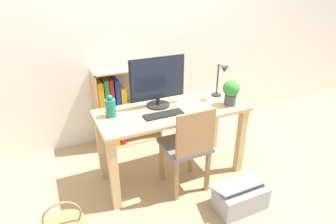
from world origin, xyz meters
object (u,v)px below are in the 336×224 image
desk_lamp (221,78)px  chair (188,145)px  storage_box (240,197)px  potted_plant (231,91)px  monitor (158,81)px  bookshelf (117,110)px  keyboard (164,114)px  vase (111,107)px

desk_lamp → chair: size_ratio=0.39×
chair → storage_box: bearing=-61.7°
desk_lamp → potted_plant: 0.21m
monitor → bookshelf: size_ratio=0.58×
keyboard → bookshelf: bookshelf is taller
keyboard → vase: 0.47m
potted_plant → monitor: bearing=156.9°
storage_box → monitor: bearing=117.1°
monitor → vase: size_ratio=2.65×
keyboard → desk_lamp: (0.69, 0.14, 0.20)m
chair → desk_lamp: bearing=23.9°
potted_plant → bookshelf: potted_plant is taller
monitor → storage_box: size_ratio=1.18×
potted_plant → chair: (-0.52, -0.13, -0.39)m
potted_plant → bookshelf: 1.36m
bookshelf → storage_box: 1.68m
chair → keyboard: bearing=121.2°
monitor → vase: monitor is taller
monitor → bookshelf: (-0.24, 0.68, -0.54)m
desk_lamp → vase: bearing=178.2°
storage_box → vase: bearing=138.5°
monitor → chair: (0.12, -0.41, -0.50)m
potted_plant → keyboard: bearing=175.2°
desk_lamp → bookshelf: (-0.89, 0.76, -0.49)m
monitor → potted_plant: (0.64, -0.27, -0.11)m
vase → chair: (0.58, -0.37, -0.34)m
monitor → desk_lamp: monitor is taller
monitor → keyboard: bearing=-99.3°
desk_lamp → storage_box: 1.14m
desk_lamp → bookshelf: desk_lamp is taller
desk_lamp → storage_box: bearing=-107.2°
potted_plant → bookshelf: size_ratio=0.27×
vase → bookshelf: vase is taller
monitor → storage_box: (0.42, -0.83, -0.87)m
monitor → vase: bearing=-175.1°
vase → monitor: bearing=4.9°
keyboard → bookshelf: (-0.20, 0.90, -0.30)m
keyboard → chair: (0.15, -0.19, -0.26)m
chair → storage_box: (0.30, -0.42, -0.37)m
potted_plant → storage_box: (-0.22, -0.55, -0.76)m
monitor → vase: 0.50m
keyboard → potted_plant: (0.67, -0.06, 0.13)m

